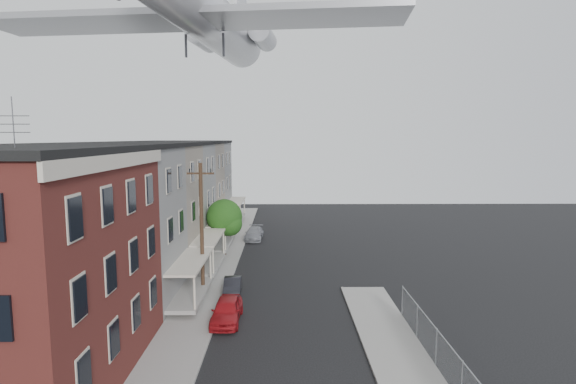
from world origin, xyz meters
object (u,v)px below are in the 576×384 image
Objects in this scene: car_near at (227,310)px; car_far at (254,234)px; street_tree at (226,219)px; car_mid at (232,286)px; airplane at (202,11)px; utility_pole at (202,227)px.

car_far is at bearing 90.20° from car_near.
street_tree reaches higher than car_mid.
car_mid is at bearing -80.36° from street_tree.
car_mid is 18.75m from airplane.
street_tree is at bearing 96.37° from car_mid.
car_near is at bearing -87.94° from car_far.
airplane is (0.05, 1.74, 14.44)m from utility_pole.
utility_pole is 14.55m from airplane.
street_tree is 0.17× the size of airplane.
car_near is at bearing -64.64° from utility_pole.
airplane is at bearing 88.49° from utility_pole.
utility_pole reaches higher than car_far.
airplane is at bearing -96.45° from car_far.
car_mid is at bearing 93.27° from car_near.
car_far is at bearing 85.27° from car_mid.
car_near is 4.74m from car_mid.
utility_pole is 10.00m from street_tree.
airplane reaches higher than street_tree.
car_far is (2.09, 6.67, -2.82)m from street_tree.
utility_pole is at bearing -91.89° from street_tree.
car_near reaches higher than car_mid.
car_mid is 16.53m from car_far.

